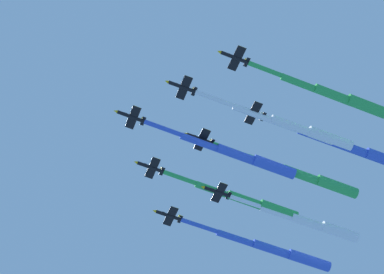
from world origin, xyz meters
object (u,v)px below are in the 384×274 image
object	(u,v)px
jet_starboard_outer	(352,148)
jet_lead	(238,155)
jet_port_mid	(303,175)
jet_port_inner	(293,126)
jet_trail_port	(309,222)
jet_starboard_inner	(246,200)
jet_starboard_mid	(334,95)
jet_port_outer	(274,250)

from	to	relation	value
jet_starboard_outer	jet_lead	bearing A→B (deg)	-77.95
jet_port_mid	jet_starboard_outer	xyz separation A→B (m)	(5.61, 16.51, -0.86)
jet_port_inner	jet_trail_port	bearing A→B (deg)	-176.54
jet_lead	jet_port_mid	xyz separation A→B (m)	(-12.99, 18.04, 1.75)
jet_port_inner	jet_starboard_inner	xyz separation A→B (m)	(-20.83, -19.77, -0.54)
jet_port_inner	jet_starboard_outer	bearing A→B (deg)	126.45
jet_port_mid	jet_starboard_mid	bearing A→B (deg)	30.15
jet_lead	jet_starboard_outer	world-z (taller)	jet_starboard_outer
jet_port_mid	jet_port_inner	bearing A→B (deg)	1.43
jet_trail_port	jet_port_outer	bearing A→B (deg)	-120.90
jet_lead	jet_port_outer	size ratio (longest dim) A/B	0.95
jet_trail_port	jet_port_mid	bearing A→B (deg)	5.69
jet_starboard_inner	jet_starboard_outer	bearing A→B (deg)	75.96
jet_lead	jet_starboard_mid	bearing A→B (deg)	70.43
jet_starboard_outer	jet_trail_port	bearing A→B (deg)	-139.83
jet_port_inner	jet_starboard_mid	distance (m)	15.43
jet_lead	jet_trail_port	size ratio (longest dim) A/B	1.09
jet_lead	jet_port_mid	bearing A→B (deg)	125.74
jet_port_inner	jet_starboard_outer	xyz separation A→B (m)	(-11.87, 16.07, -0.16)
jet_starboard_inner	jet_lead	bearing A→B (deg)	4.53
jet_port_outer	jet_starboard_inner	bearing A→B (deg)	-13.03
jet_lead	jet_port_inner	size ratio (longest dim) A/B	0.97
jet_lead	jet_port_inner	distance (m)	19.05
jet_trail_port	jet_port_inner	bearing A→B (deg)	3.46
jet_port_inner	jet_starboard_inner	size ratio (longest dim) A/B	1.11
jet_lead	jet_starboard_mid	xyz separation A→B (m)	(11.46, 32.24, 0.93)
jet_starboard_outer	jet_port_outer	bearing A→B (deg)	-133.19
jet_port_mid	jet_port_outer	distance (m)	27.84
jet_lead	jet_starboard_inner	xyz separation A→B (m)	(-16.34, -1.29, 0.50)
jet_starboard_mid	jet_trail_port	size ratio (longest dim) A/B	1.00
jet_starboard_inner	jet_port_outer	xyz separation A→B (m)	(-20.28, 4.69, -0.16)
jet_starboard_mid	jet_port_outer	size ratio (longest dim) A/B	0.88
jet_starboard_outer	jet_port_inner	bearing A→B (deg)	-53.55
jet_lead	jet_trail_port	world-z (taller)	jet_lead
jet_port_inner	jet_starboard_outer	world-z (taller)	jet_port_inner
jet_port_inner	jet_trail_port	distance (m)	33.40
jet_starboard_inner	jet_trail_port	world-z (taller)	jet_starboard_inner
jet_starboard_mid	jet_starboard_outer	distance (m)	18.98
jet_starboard_mid	jet_starboard_outer	xyz separation A→B (m)	(-18.84, 2.31, -0.04)
jet_port_mid	jet_starboard_outer	size ratio (longest dim) A/B	1.03
jet_starboard_inner	jet_trail_port	bearing A→B (deg)	125.04
jet_port_outer	jet_trail_port	distance (m)	15.27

